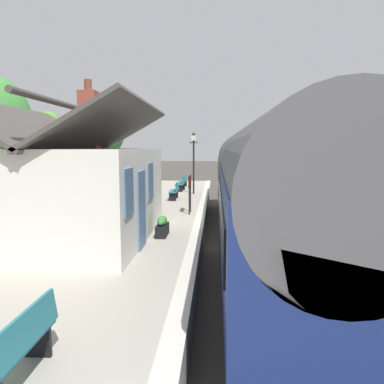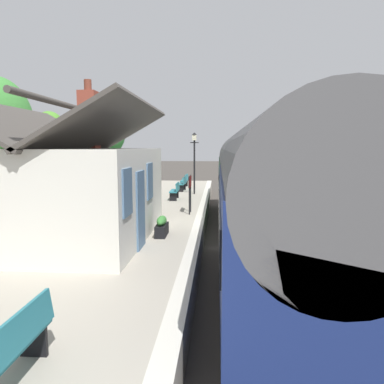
{
  "view_description": "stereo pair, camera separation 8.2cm",
  "coord_description": "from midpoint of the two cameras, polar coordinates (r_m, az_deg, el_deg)",
  "views": [
    {
      "loc": [
        -13.64,
        0.59,
        3.58
      ],
      "look_at": [
        0.36,
        1.5,
        1.85
      ],
      "focal_mm": 34.16,
      "sensor_mm": 36.0,
      "label": 1
    },
    {
      "loc": [
        -13.64,
        0.51,
        3.58
      ],
      "look_at": [
        0.36,
        1.5,
        1.85
      ],
      "focal_mm": 34.16,
      "sensor_mm": 36.0,
      "label": 2
    }
  ],
  "objects": [
    {
      "name": "train",
      "position": [
        13.24,
        9.97,
        1.01
      ],
      "size": [
        18.52,
        2.73,
        4.32
      ],
      "color": "black",
      "rests_on": "ground"
    },
    {
      "name": "lamp_post_platform",
      "position": [
        21.21,
        0.15,
        6.41
      ],
      "size": [
        0.32,
        0.5,
        3.57
      ],
      "color": "black",
      "rests_on": "platform"
    },
    {
      "name": "bench_near_building",
      "position": [
        19.1,
        -2.81,
        0.24
      ],
      "size": [
        1.41,
        0.45,
        0.88
      ],
      "color": "#26727F",
      "rests_on": "platform"
    },
    {
      "name": "tree_behind_building",
      "position": [
        29.75,
        -21.56,
        7.89
      ],
      "size": [
        2.99,
        2.65,
        6.25
      ],
      "color": "#4C3828",
      "rests_on": "ground"
    },
    {
      "name": "bench_platform_end",
      "position": [
        24.99,
        -1.34,
        1.85
      ],
      "size": [
        1.42,
        0.5,
        0.88
      ],
      "color": "#26727F",
      "rests_on": "platform"
    },
    {
      "name": "rail_far",
      "position": [
        14.1,
        6.62,
        -7.43
      ],
      "size": [
        52.0,
        0.08,
        0.14
      ],
      "primitive_type": "cube",
      "color": "gray",
      "rests_on": "ground"
    },
    {
      "name": "planter_edge_far",
      "position": [
        11.37,
        -4.87,
        -5.37
      ],
      "size": [
        0.9,
        0.32,
        0.62
      ],
      "color": "black",
      "rests_on": "platform"
    },
    {
      "name": "bench_by_lamp",
      "position": [
        4.96,
        -25.96,
        -20.74
      ],
      "size": [
        1.4,
        0.44,
        0.88
      ],
      "color": "#26727F",
      "rests_on": "platform"
    },
    {
      "name": "ground_plane",
      "position": [
        14.11,
        5.88,
        -7.7
      ],
      "size": [
        160.0,
        160.0,
        0.0
      ],
      "primitive_type": "plane",
      "color": "#423D38"
    },
    {
      "name": "tree_mid_background",
      "position": [
        29.13,
        -13.47,
        8.73
      ],
      "size": [
        2.89,
        2.85,
        6.24
      ],
      "color": "#4C3828",
      "rests_on": "ground"
    },
    {
      "name": "station_building",
      "position": [
        11.34,
        -18.01,
        0.25
      ],
      "size": [
        6.43,
        4.56,
        4.9
      ],
      "color": "silver",
      "rests_on": "platform"
    },
    {
      "name": "rail_near",
      "position": [
        14.25,
        12.46,
        -7.4
      ],
      "size": [
        52.0,
        0.08,
        0.14
      ],
      "primitive_type": "cube",
      "color": "gray",
      "rests_on": "ground"
    },
    {
      "name": "platform",
      "position": [
        14.37,
        -9.4,
        -5.75
      ],
      "size": [
        32.0,
        5.55,
        0.85
      ],
      "primitive_type": "cube",
      "color": "#A39B8C",
      "rests_on": "ground"
    },
    {
      "name": "planter_bench_left",
      "position": [
        20.95,
        -6.28,
        0.75
      ],
      "size": [
        0.59,
        0.59,
        0.86
      ],
      "color": "#9E5138",
      "rests_on": "platform"
    },
    {
      "name": "bench_mid_platform",
      "position": [
        22.88,
        -1.69,
        1.37
      ],
      "size": [
        1.42,
        0.49,
        0.88
      ],
      "color": "#26727F",
      "rests_on": "platform"
    },
    {
      "name": "platform_edge_coping",
      "position": [
        13.92,
        1.05,
        -4.25
      ],
      "size": [
        32.0,
        0.36,
        0.02
      ],
      "primitive_type": "cube",
      "color": "beige",
      "rests_on": "platform"
    },
    {
      "name": "station_sign_board",
      "position": [
        15.03,
        -0.5,
        1.14
      ],
      "size": [
        0.96,
        0.06,
        1.57
      ],
      "color": "black",
      "rests_on": "platform"
    }
  ]
}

